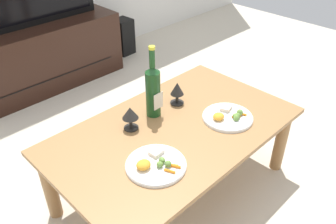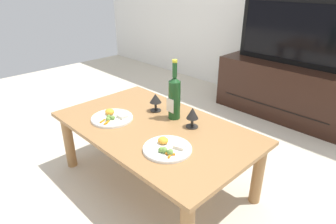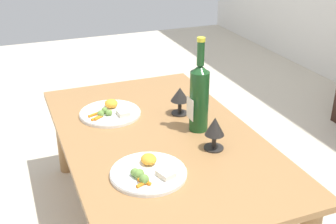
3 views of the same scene
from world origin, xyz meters
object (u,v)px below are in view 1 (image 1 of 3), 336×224
Objects in this scene: tv_stand at (43,56)px; goblet_left at (130,114)px; dinner_plate_right at (228,117)px; floor_speaker at (123,37)px; wine_bottle at (153,89)px; goblet_right at (177,90)px; dinner_plate_left at (156,164)px; dining_table at (175,138)px.

tv_stand is 10.29× the size of goblet_left.
floor_speaker is at bearing 68.28° from dinner_plate_right.
wine_bottle reaches higher than floor_speaker.
dinner_plate_left is (-0.45, -0.30, -0.08)m from goblet_right.
goblet_left is at bearing -175.63° from wine_bottle.
tv_stand is 3.69× the size of floor_speaker.
floor_speaker is 1.32× the size of dinner_plate_right.
wine_bottle is 2.98× the size of goblet_right.
floor_speaker is at bearing 2.18° from tv_stand.
dinner_plate_right is (0.26, -0.14, 0.08)m from dining_table.
dining_table is at bearing 152.11° from dinner_plate_right.
wine_bottle is 3.11× the size of goblet_left.
wine_bottle is at bearing 48.36° from dinner_plate_left.
dinner_plate_left is at bearing -131.64° from wine_bottle.
dinner_plate_right is (0.25, -0.31, -0.14)m from wine_bottle.
goblet_left reaches higher than dinner_plate_right.
dinner_plate_left is at bearing -146.34° from goblet_right.
dining_table is 0.29m from goblet_right.
dinner_plate_left is 1.02× the size of dinner_plate_right.
tv_stand reaches higher than dinner_plate_right.
dining_table is 0.27m from goblet_left.
goblet_left is 0.34m from goblet_right.
tv_stand is at bearing 86.32° from wine_bottle.
floor_speaker is at bearing 55.50° from dinner_plate_left.
goblet_right is (-0.81, -1.54, 0.35)m from floor_speaker.
goblet_left is at bearing 144.83° from dinner_plate_right.
dining_table is 3.26× the size of wine_bottle.
dinner_plate_left is at bearing -128.11° from floor_speaker.
goblet_left is at bearing -180.00° from goblet_right.
tv_stand is 4.85× the size of dinner_plate_right.
goblet_right is (0.07, -1.50, 0.26)m from tv_stand.
wine_bottle is at bearing 175.63° from goblet_right.
dinner_plate_left is (-0.27, -0.14, 0.08)m from dining_table.
tv_stand is 0.89m from floor_speaker.
dinner_plate_left is at bearing -101.66° from tv_stand.
floor_speaker is 2.79× the size of goblet_left.
dinner_plate_right is (-0.73, -1.84, 0.28)m from floor_speaker.
tv_stand is 1.53m from goblet_right.
dinner_plate_left is at bearing 179.80° from dinner_plate_right.
floor_speaker is 2.67× the size of goblet_right.
goblet_left reaches higher than floor_speaker.
dinner_plate_left reaches higher than dining_table.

